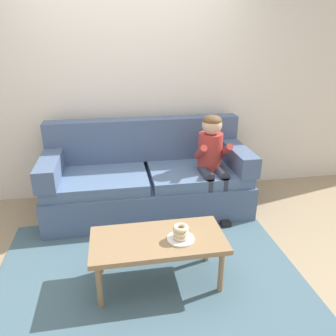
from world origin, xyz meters
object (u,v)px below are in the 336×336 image
Objects in this scene: donut at (181,236)px; toy_controller at (112,257)px; coffee_table at (158,243)px; couch at (148,180)px; person_child at (212,156)px.

toy_controller is at bearing 142.54° from donut.
donut is (0.17, -0.05, 0.08)m from coffee_table.
donut is (0.11, -1.29, 0.10)m from couch.
donut is at bearing -85.28° from couch.
coffee_table is 4.57× the size of toy_controller.
person_child is at bearing -17.53° from couch.
person_child is 4.87× the size of toy_controller.
person_child is (0.73, 1.03, 0.30)m from coffee_table.
toy_controller is (-0.43, -0.88, -0.33)m from couch.
coffee_table is at bearing -125.46° from person_child.
couch is 2.13× the size of coffee_table.
couch is 1.03m from toy_controller.
toy_controller is (-0.53, 0.41, -0.43)m from donut.
coffee_table is at bearing -65.17° from toy_controller.
donut is (-0.56, -1.08, -0.22)m from person_child.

